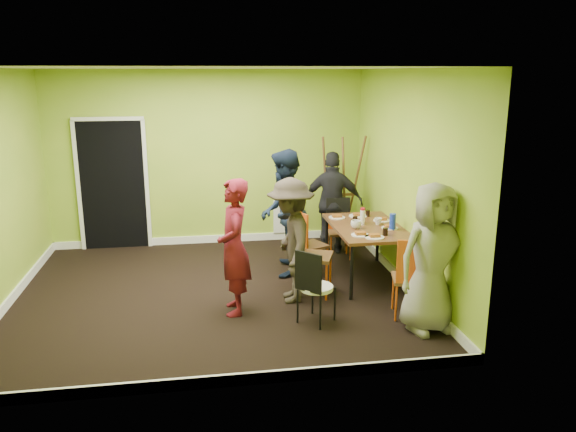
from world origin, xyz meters
The scene contains 28 objects.
ground centered at (0.00, 0.00, 0.00)m, with size 5.00×5.00×0.00m, color black.
room_walls centered at (-0.02, 0.04, 0.99)m, with size 5.04×4.54×2.82m.
dining_table centered at (2.05, 0.22, 0.70)m, with size 0.90×1.50×0.75m.
chair_left_far centered at (1.26, 0.42, 0.52)m, with size 0.51×0.51×0.93m.
chair_left_near centered at (1.15, -0.17, 0.60)m, with size 0.57×0.57×1.07m.
chair_back_end centered at (1.92, 1.30, 0.63)m, with size 0.39×0.45×0.89m.
chair_front_end centered at (2.18, -1.11, 0.55)m, with size 0.48×0.49×0.97m.
chair_bentwood centered at (1.06, -1.07, 0.48)m, with size 0.48×0.48×0.87m.
easel centered at (2.09, 1.74, 0.89)m, with size 0.72×0.68×1.80m.
plate_near_left centered at (1.75, 0.68, 0.76)m, with size 0.23×0.23×0.01m, color white.
plate_near_right centered at (1.83, -0.22, 0.76)m, with size 0.23×0.23×0.01m, color white.
plate_far_back centered at (2.07, 0.72, 0.76)m, with size 0.26×0.26×0.01m, color white.
plate_far_front centered at (1.98, -0.34, 0.76)m, with size 0.24×0.24×0.01m, color white.
plate_wall_back centered at (2.32, 0.43, 0.76)m, with size 0.23×0.23×0.01m, color white.
plate_wall_front centered at (2.31, 0.04, 0.76)m, with size 0.22×0.22×0.01m, color white.
thermos centered at (2.01, 0.29, 0.85)m, with size 0.07×0.07×0.20m, color white.
blue_bottle centered at (2.32, -0.03, 0.86)m, with size 0.08×0.08×0.22m, color #1730B2.
orange_bottle centered at (2.02, 0.36, 0.79)m, with size 0.04×0.04×0.07m, color #E25515.
glass_mid centered at (1.93, 0.39, 0.79)m, with size 0.07×0.07×0.09m, color black.
glass_back centered at (2.21, 0.70, 0.80)m, with size 0.06×0.06×0.09m, color black.
glass_front centered at (2.14, -0.26, 0.80)m, with size 0.07×0.07×0.10m, color black.
cup_a centered at (1.87, 0.11, 0.80)m, with size 0.14×0.14×0.11m, color white.
cup_b centered at (2.22, 0.24, 0.80)m, with size 0.10×0.10×0.09m, color white.
person_standing centered at (0.21, -0.60, 0.80)m, with size 0.58×0.38×1.60m, color maroon.
person_left_far centered at (0.98, 0.59, 0.87)m, with size 0.85×0.66×1.75m, color black.
person_left_near centered at (0.92, -0.35, 0.77)m, with size 0.99×0.57×1.54m, color #2C251D.
person_back_end centered at (1.87, 1.44, 0.79)m, with size 0.93×0.39×1.59m, color black.
person_front_end centered at (2.28, -1.41, 0.82)m, with size 0.81×0.52×1.65m, color gray.
Camera 1 is at (-0.15, -6.79, 2.76)m, focal length 35.00 mm.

